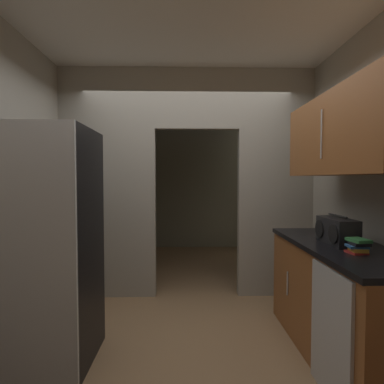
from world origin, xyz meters
TOP-DOWN VIEW (x-y plane):
  - ground at (0.00, 0.00)m, footprint 20.00×20.00m
  - kitchen_overhead_slab at (0.00, 0.38)m, footprint 3.49×6.54m
  - kitchen_partition at (-0.04, 1.27)m, footprint 3.09×0.12m
  - adjoining_room_shell at (0.00, 3.22)m, footprint 3.09×2.94m
  - refrigerator at (-1.12, -0.18)m, footprint 0.71×0.78m
  - lower_cabinet_run at (1.23, -0.18)m, footprint 0.64×1.75m
  - dishwasher at (0.92, -0.67)m, footprint 0.02×0.56m
  - upper_cabinet_counterside at (1.23, -0.18)m, footprint 0.36×1.57m
  - boombox at (1.19, -0.16)m, footprint 0.18×0.42m
  - book_stack at (1.19, -0.48)m, footprint 0.15×0.17m

SIDE VIEW (x-z plane):
  - ground at x=0.00m, z-range 0.00..0.00m
  - dishwasher at x=0.92m, z-range 0.00..0.86m
  - lower_cabinet_run at x=1.23m, z-range 0.00..0.92m
  - refrigerator at x=-1.12m, z-range 0.00..1.84m
  - book_stack at x=1.19m, z-range 0.92..1.03m
  - boombox at x=1.19m, z-range 0.91..1.15m
  - adjoining_room_shell at x=0.00m, z-range 0.00..2.79m
  - kitchen_partition at x=-0.04m, z-range 0.12..2.91m
  - upper_cabinet_counterside at x=1.23m, z-range 1.48..2.13m
  - kitchen_overhead_slab at x=0.00m, z-range 2.79..2.85m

